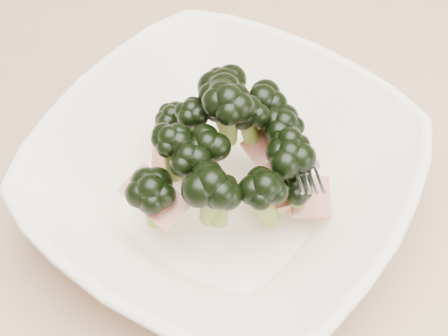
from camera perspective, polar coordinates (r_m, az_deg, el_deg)
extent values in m
cube|color=tan|center=(0.58, 11.42, -3.19)|extent=(1.20, 0.80, 0.04)
cylinder|color=tan|center=(1.23, -11.42, 9.08)|extent=(0.06, 0.06, 0.71)
imported|color=white|center=(0.51, 0.00, -0.89)|extent=(0.34, 0.34, 0.07)
cylinder|color=olive|center=(0.47, 3.59, -3.60)|extent=(0.03, 0.02, 0.05)
ellipsoid|color=black|center=(0.45, 3.78, -1.69)|extent=(0.04, 0.04, 0.03)
cylinder|color=olive|center=(0.48, 0.39, 4.09)|extent=(0.02, 0.02, 0.04)
ellipsoid|color=black|center=(0.46, 0.41, 6.27)|extent=(0.04, 0.04, 0.03)
cylinder|color=olive|center=(0.49, 6.50, -2.68)|extent=(0.02, 0.02, 0.03)
ellipsoid|color=black|center=(0.48, 6.68, -1.61)|extent=(0.03, 0.03, 0.02)
cylinder|color=olive|center=(0.51, -0.15, 4.85)|extent=(0.02, 0.03, 0.04)
ellipsoid|color=black|center=(0.49, -0.16, 6.79)|extent=(0.04, 0.04, 0.03)
cylinder|color=olive|center=(0.52, 3.42, 4.51)|extent=(0.02, 0.02, 0.04)
ellipsoid|color=black|center=(0.50, 3.56, 6.32)|extent=(0.04, 0.04, 0.03)
cylinder|color=olive|center=(0.49, 5.81, -0.40)|extent=(0.02, 0.02, 0.04)
ellipsoid|color=black|center=(0.47, 6.06, 1.36)|extent=(0.04, 0.04, 0.03)
cylinder|color=olive|center=(0.46, -1.11, -3.28)|extent=(0.02, 0.02, 0.04)
ellipsoid|color=black|center=(0.44, -1.17, -1.39)|extent=(0.04, 0.04, 0.03)
cylinder|color=olive|center=(0.54, -4.70, 3.66)|extent=(0.01, 0.02, 0.03)
ellipsoid|color=black|center=(0.53, -4.82, 4.84)|extent=(0.03, 0.03, 0.02)
cylinder|color=olive|center=(0.53, 0.05, 5.84)|extent=(0.02, 0.02, 0.04)
ellipsoid|color=black|center=(0.51, 0.05, 7.79)|extent=(0.04, 0.04, 0.03)
cylinder|color=olive|center=(0.50, -2.94, 3.80)|extent=(0.01, 0.02, 0.03)
ellipsoid|color=black|center=(0.49, -3.04, 5.34)|extent=(0.03, 0.03, 0.02)
cylinder|color=olive|center=(0.50, 2.27, 3.65)|extent=(0.02, 0.02, 0.04)
ellipsoid|color=black|center=(0.48, 2.37, 5.43)|extent=(0.03, 0.03, 0.03)
cylinder|color=olive|center=(0.47, -3.24, -0.39)|extent=(0.01, 0.01, 0.03)
ellipsoid|color=black|center=(0.46, -3.36, 1.12)|extent=(0.03, 0.03, 0.03)
cylinder|color=olive|center=(0.46, -0.44, -3.35)|extent=(0.02, 0.02, 0.04)
ellipsoid|color=black|center=(0.44, -0.45, -1.78)|extent=(0.03, 0.03, 0.03)
cylinder|color=olive|center=(0.48, -4.78, 0.95)|extent=(0.02, 0.02, 0.04)
ellipsoid|color=black|center=(0.46, -4.99, 2.78)|extent=(0.03, 0.03, 0.03)
cylinder|color=olive|center=(0.51, 5.37, 2.65)|extent=(0.02, 0.02, 0.03)
ellipsoid|color=black|center=(0.49, 5.55, 4.13)|extent=(0.04, 0.04, 0.03)
cylinder|color=olive|center=(0.48, -1.50, 0.96)|extent=(0.02, 0.01, 0.03)
ellipsoid|color=black|center=(0.46, -1.54, 2.28)|extent=(0.03, 0.03, 0.03)
cylinder|color=olive|center=(0.49, -6.44, -3.52)|extent=(0.02, 0.02, 0.04)
ellipsoid|color=black|center=(0.47, -6.71, -1.92)|extent=(0.04, 0.04, 0.03)
cylinder|color=olive|center=(0.49, 5.78, 0.62)|extent=(0.02, 0.02, 0.05)
ellipsoid|color=black|center=(0.47, 6.05, 2.55)|extent=(0.03, 0.03, 0.03)
cube|color=maroon|center=(0.51, 4.01, -2.59)|extent=(0.04, 0.04, 0.02)
cube|color=maroon|center=(0.51, 7.91, -2.63)|extent=(0.04, 0.05, 0.02)
cube|color=maroon|center=(0.53, -4.60, 1.93)|extent=(0.05, 0.06, 0.02)
cube|color=maroon|center=(0.51, 4.41, 2.25)|extent=(0.05, 0.05, 0.02)
cube|color=maroon|center=(0.48, -6.35, -2.67)|extent=(0.06, 0.04, 0.03)
cube|color=maroon|center=(0.50, 5.86, -0.67)|extent=(0.04, 0.04, 0.02)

